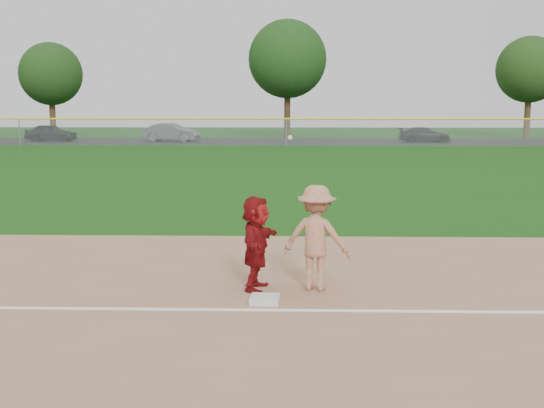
{
  "coord_description": "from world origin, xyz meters",
  "views": [
    {
      "loc": [
        0.34,
        -10.69,
        3.1
      ],
      "look_at": [
        0.0,
        1.5,
        1.3
      ],
      "focal_mm": 45.0,
      "sensor_mm": 36.0,
      "label": 1
    }
  ],
  "objects_px": {
    "base_runner": "(256,243)",
    "car_mid": "(171,132)",
    "car_left": "(51,133)",
    "car_right": "(424,135)",
    "first_base": "(265,299)"
  },
  "relations": [
    {
      "from": "car_right",
      "to": "base_runner",
      "type": "bearing_deg",
      "value": 167.5
    },
    {
      "from": "car_left",
      "to": "car_mid",
      "type": "bearing_deg",
      "value": -87.11
    },
    {
      "from": "car_left",
      "to": "car_right",
      "type": "bearing_deg",
      "value": -88.14
    },
    {
      "from": "car_mid",
      "to": "car_right",
      "type": "relative_size",
      "value": 1.1
    },
    {
      "from": "base_runner",
      "to": "car_mid",
      "type": "height_order",
      "value": "base_runner"
    },
    {
      "from": "first_base",
      "to": "car_left",
      "type": "bearing_deg",
      "value": 113.0
    },
    {
      "from": "base_runner",
      "to": "car_left",
      "type": "relative_size",
      "value": 0.38
    },
    {
      "from": "car_mid",
      "to": "car_right",
      "type": "bearing_deg",
      "value": -81.26
    },
    {
      "from": "first_base",
      "to": "car_right",
      "type": "xyz_separation_m",
      "value": [
        11.26,
        45.61,
        0.54
      ]
    },
    {
      "from": "car_left",
      "to": "first_base",
      "type": "bearing_deg",
      "value": -154.47
    },
    {
      "from": "car_mid",
      "to": "car_right",
      "type": "height_order",
      "value": "car_mid"
    },
    {
      "from": "car_left",
      "to": "car_mid",
      "type": "xyz_separation_m",
      "value": [
        10.02,
        0.06,
        0.04
      ]
    },
    {
      "from": "car_left",
      "to": "car_right",
      "type": "xyz_separation_m",
      "value": [
        30.77,
        -0.36,
        -0.11
      ]
    },
    {
      "from": "base_runner",
      "to": "car_left",
      "type": "bearing_deg",
      "value": 32.32
    },
    {
      "from": "car_mid",
      "to": "car_right",
      "type": "distance_m",
      "value": 20.76
    }
  ]
}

